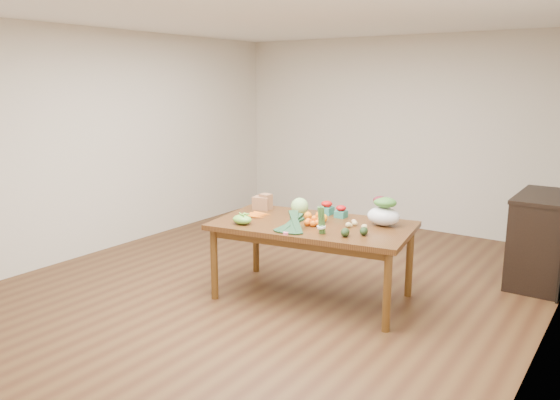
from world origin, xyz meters
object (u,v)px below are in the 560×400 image
Objects in this scene: cabbage at (300,206)px; paper_bag at (262,202)px; dining_table at (312,261)px; asparagus_bundle at (322,220)px; mandarin_cluster at (314,220)px; kale_bunch at (290,223)px; salad_bag at (384,213)px; cabinet at (541,239)px.

paper_bag is at bearing -177.54° from cabbage.
asparagus_bundle reaches higher than dining_table.
asparagus_bundle is at bearing -47.19° from mandarin_cluster.
salad_bag is at bearing 39.28° from kale_bunch.
dining_table is 0.63m from asparagus_bundle.
salad_bag is (-1.16, -1.40, 0.40)m from cabinet.
asparagus_bundle is (-1.49, -1.99, 0.40)m from cabinet.
dining_table is 0.83m from salad_bag.
mandarin_cluster is at bearing -146.21° from salad_bag.
kale_bunch is (-0.01, -0.37, 0.45)m from dining_table.
asparagus_bundle is (0.54, -0.49, 0.04)m from cabbage.
cabinet is 4.08× the size of asparagus_bundle.
kale_bunch is 1.28× the size of salad_bag.
cabinet is 4.39× the size of paper_bag.
paper_bag is at bearing 156.53° from dining_table.
dining_table is at bearing -36.27° from cabbage.
salad_bag is at bearing 6.39° from cabbage.
salad_bag is (0.33, 0.58, -0.00)m from asparagus_bundle.
cabbage is 0.87m from salad_bag.
salad_bag is (1.33, 0.12, 0.04)m from paper_bag.
cabinet is at bearing 35.05° from dining_table.
cabinet is 2.52m from asparagus_bundle.
salad_bag is at bearing 51.29° from asparagus_bundle.
cabbage is at bearing 128.47° from asparagus_bundle.
mandarin_cluster is 0.58× the size of salad_bag.
kale_bunch is 1.60× the size of asparagus_bundle.
salad_bag reaches higher than paper_bag.
cabbage reaches higher than kale_bunch.
cabinet is at bearing 50.45° from salad_bag.
kale_bunch reaches higher than mandarin_cluster.
salad_bag is (0.58, 0.30, 0.50)m from dining_table.
kale_bunch is at bearing -131.38° from salad_bag.
dining_table is 2.44m from cabinet.
paper_bag is 0.58× the size of kale_bunch.
mandarin_cluster is 0.32m from asparagus_bundle.
mandarin_cluster is (0.33, -0.26, -0.04)m from cabbage.
dining_table is 1.81× the size of cabinet.
kale_bunch is at bearing -37.40° from paper_bag.
salad_bag is at bearing 18.11° from dining_table.
asparagus_bundle is (0.21, -0.22, 0.08)m from mandarin_cluster.
asparagus_bundle is at bearing -119.37° from salad_bag.
dining_table is 7.95× the size of paper_bag.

